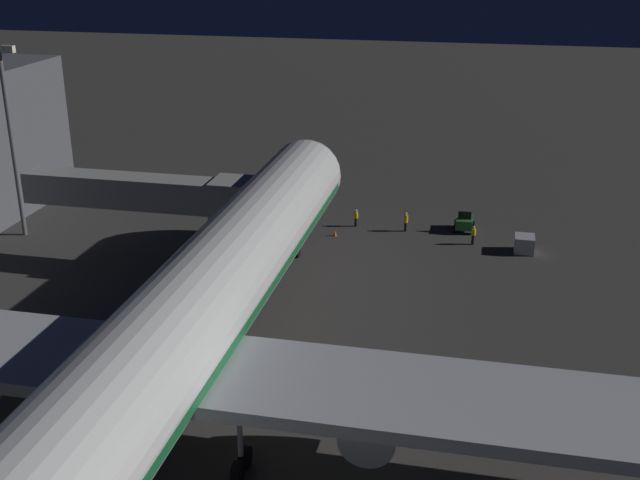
# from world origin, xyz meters

# --- Properties ---
(ground_plane) EXTENTS (320.00, 320.00, 0.00)m
(ground_plane) POSITION_xyz_m (0.00, 0.00, 0.00)
(ground_plane) COLOR #383533
(airliner_at_gate) EXTENTS (59.55, 69.23, 20.74)m
(airliner_at_gate) POSITION_xyz_m (-0.00, 7.63, 6.13)
(airliner_at_gate) COLOR silver
(airliner_at_gate) RESTS_ON ground_plane
(jet_bridge) EXTENTS (19.42, 3.40, 7.75)m
(jet_bridge) POSITION_xyz_m (10.59, -16.06, 6.21)
(jet_bridge) COLOR #9E9E99
(jet_bridge) RESTS_ON ground_plane
(apron_floodlight_mast) EXTENTS (2.90, 0.50, 16.97)m
(apron_floodlight_mast) POSITION_xyz_m (25.50, -19.85, 9.91)
(apron_floodlight_mast) COLOR #59595E
(apron_floodlight_mast) RESTS_ON ground_plane
(pushback_tug) EXTENTS (1.86, 2.36, 1.95)m
(pushback_tug) POSITION_xyz_m (-13.59, -29.51, 0.78)
(pushback_tug) COLOR #287038
(pushback_tug) RESTS_ON ground_plane
(baggage_container_far_row) EXTENTS (1.67, 1.89, 1.45)m
(baggage_container_far_row) POSITION_xyz_m (-18.90, -25.30, 0.73)
(baggage_container_far_row) COLOR #B7BABF
(baggage_container_far_row) RESTS_ON ground_plane
(ground_crew_near_nose_gear) EXTENTS (0.40, 0.40, 1.66)m
(ground_crew_near_nose_gear) POSITION_xyz_m (-3.63, -28.45, 0.91)
(ground_crew_near_nose_gear) COLOR black
(ground_crew_near_nose_gear) RESTS_ON ground_plane
(ground_crew_under_port_wing) EXTENTS (0.40, 0.40, 1.76)m
(ground_crew_under_port_wing) POSITION_xyz_m (-14.53, -26.13, 0.97)
(ground_crew_under_port_wing) COLOR black
(ground_crew_under_port_wing) RESTS_ON ground_plane
(ground_crew_by_tug) EXTENTS (0.40, 0.40, 1.83)m
(ground_crew_by_tug) POSITION_xyz_m (-8.33, -28.16, 1.01)
(ground_crew_by_tug) COLOR black
(ground_crew_by_tug) RESTS_ON ground_plane
(traffic_cone_nose_port) EXTENTS (0.36, 0.36, 0.55)m
(traffic_cone_nose_port) POSITION_xyz_m (-2.20, -25.56, 0.28)
(traffic_cone_nose_port) COLOR orange
(traffic_cone_nose_port) RESTS_ON ground_plane
(traffic_cone_nose_starboard) EXTENTS (0.36, 0.36, 0.55)m
(traffic_cone_nose_starboard) POSITION_xyz_m (2.20, -25.56, 0.28)
(traffic_cone_nose_starboard) COLOR orange
(traffic_cone_nose_starboard) RESTS_ON ground_plane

